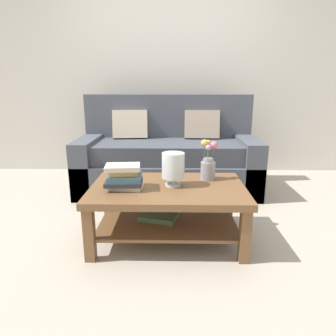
{
  "coord_description": "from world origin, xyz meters",
  "views": [
    {
      "loc": [
        0.04,
        -2.58,
        1.16
      ],
      "look_at": [
        -0.0,
        -0.28,
        0.53
      ],
      "focal_mm": 32.43,
      "sensor_mm": 36.0,
      "label": 1
    }
  ],
  "objects_px": {
    "book_stack_main": "(124,177)",
    "couch": "(168,157)",
    "flower_pitcher": "(208,165)",
    "glass_hurricane_vase": "(173,166)",
    "coffee_table": "(167,201)"
  },
  "relations": [
    {
      "from": "book_stack_main",
      "to": "couch",
      "type": "bearing_deg",
      "value": 77.44
    },
    {
      "from": "book_stack_main",
      "to": "flower_pitcher",
      "type": "relative_size",
      "value": 0.85
    },
    {
      "from": "couch",
      "to": "flower_pitcher",
      "type": "xyz_separation_m",
      "value": [
        0.34,
        -1.07,
        0.19
      ]
    },
    {
      "from": "flower_pitcher",
      "to": "book_stack_main",
      "type": "bearing_deg",
      "value": -159.45
    },
    {
      "from": "glass_hurricane_vase",
      "to": "flower_pitcher",
      "type": "xyz_separation_m",
      "value": [
        0.28,
        0.16,
        -0.03
      ]
    },
    {
      "from": "flower_pitcher",
      "to": "glass_hurricane_vase",
      "type": "bearing_deg",
      "value": -149.69
    },
    {
      "from": "flower_pitcher",
      "to": "coffee_table",
      "type": "bearing_deg",
      "value": -150.87
    },
    {
      "from": "book_stack_main",
      "to": "glass_hurricane_vase",
      "type": "xyz_separation_m",
      "value": [
        0.35,
        0.07,
        0.06
      ]
    },
    {
      "from": "couch",
      "to": "flower_pitcher",
      "type": "bearing_deg",
      "value": -72.31
    },
    {
      "from": "coffee_table",
      "to": "book_stack_main",
      "type": "bearing_deg",
      "value": -169.43
    },
    {
      "from": "coffee_table",
      "to": "flower_pitcher",
      "type": "distance_m",
      "value": 0.44
    },
    {
      "from": "coffee_table",
      "to": "glass_hurricane_vase",
      "type": "height_order",
      "value": "glass_hurricane_vase"
    },
    {
      "from": "book_stack_main",
      "to": "flower_pitcher",
      "type": "distance_m",
      "value": 0.67
    },
    {
      "from": "glass_hurricane_vase",
      "to": "book_stack_main",
      "type": "bearing_deg",
      "value": -168.11
    },
    {
      "from": "coffee_table",
      "to": "glass_hurricane_vase",
      "type": "xyz_separation_m",
      "value": [
        0.04,
        0.02,
        0.27
      ]
    }
  ]
}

